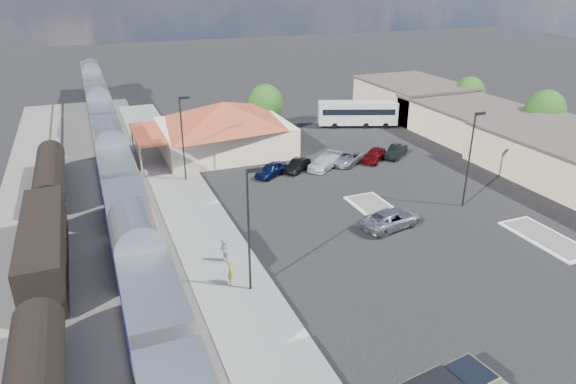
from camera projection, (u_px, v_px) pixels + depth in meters
name	position (u px, v px, depth m)	size (l,w,h in m)	color
ground	(350.00, 227.00, 44.38)	(280.00, 280.00, 0.00)	black
railbed	(89.00, 229.00, 43.98)	(16.00, 100.00, 0.12)	#4C4944
platform	(198.00, 221.00, 45.35)	(5.50, 92.00, 0.18)	gray
passenger_train	(114.00, 165.00, 50.51)	(3.00, 104.00, 5.55)	silver
freight_cars	(45.00, 249.00, 37.00)	(2.80, 46.00, 4.00)	black
station_depot	(224.00, 127.00, 62.07)	(18.35, 12.24, 6.20)	beige
buildings_east	(492.00, 127.00, 65.29)	(14.40, 51.40, 4.80)	#C6B28C
traffic_island_south	(378.00, 210.00, 47.42)	(3.30, 7.50, 0.21)	silver
traffic_island_north	(546.00, 238.00, 42.32)	(3.30, 7.50, 0.21)	silver
lamp_plat_s	(250.00, 221.00, 33.42)	(1.08, 0.25, 9.00)	black
lamp_plat_n	(183.00, 132.00, 52.20)	(1.08, 0.25, 9.00)	black
lamp_lot	(471.00, 152.00, 46.44)	(1.08, 0.25, 9.00)	black
tree_east_b	(545.00, 111.00, 64.63)	(4.94, 4.94, 6.96)	#382314
tree_east_c	(470.00, 93.00, 76.76)	(4.41, 4.41, 6.21)	#382314
tree_depot	(266.00, 103.00, 69.43)	(4.71, 4.71, 6.63)	#382314
suv	(391.00, 219.00, 44.10)	(2.65, 5.74, 1.60)	#A0A2A8
coach_bus	(358.00, 112.00, 72.85)	(11.22, 6.22, 3.56)	white
person_a	(231.00, 272.00, 35.65)	(0.67, 0.44, 1.83)	#CACC3F
person_b	(224.00, 251.00, 38.37)	(0.90, 0.70, 1.85)	silver
parked_car_a	(271.00, 170.00, 55.36)	(1.73, 4.30, 1.46)	#0C163F
parked_car_b	(297.00, 165.00, 56.74)	(1.41, 4.04, 1.33)	black
parked_car_c	(325.00, 162.00, 57.55)	(2.09, 5.15, 1.49)	white
parked_car_d	(349.00, 158.00, 58.93)	(2.26, 4.89, 1.36)	#999BA1
parked_car_e	(374.00, 155.00, 59.74)	(1.77, 4.40, 1.50)	#660B0D
parked_car_f	(396.00, 151.00, 61.11)	(1.53, 4.38, 1.44)	black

